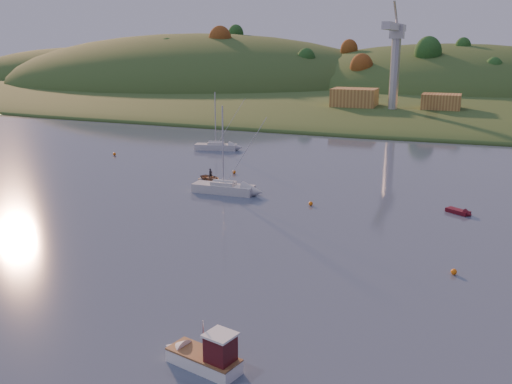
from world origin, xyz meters
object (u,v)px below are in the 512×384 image
(canoe, at_px, (211,178))
(red_tender, at_px, (463,213))
(sailboat_far, at_px, (224,187))
(fishing_boat, at_px, (199,354))
(sailboat_near, at_px, (216,146))

(canoe, relative_size, red_tender, 1.12)
(sailboat_far, distance_m, red_tender, 28.76)
(fishing_boat, xyz_separation_m, sailboat_far, (-14.97, 37.09, -0.04))
(sailboat_near, xyz_separation_m, canoe, (9.08, -21.41, -0.31))
(sailboat_far, bearing_deg, canoe, 127.85)
(fishing_boat, height_order, sailboat_far, sailboat_far)
(sailboat_near, bearing_deg, canoe, -80.45)
(fishing_boat, bearing_deg, canoe, -50.93)
(red_tender, bearing_deg, fishing_boat, -77.01)
(sailboat_near, bearing_deg, sailboat_far, -76.78)
(sailboat_near, relative_size, sailboat_far, 0.92)
(fishing_boat, xyz_separation_m, canoe, (-19.39, 42.57, -0.39))
(canoe, bearing_deg, sailboat_near, 48.88)
(sailboat_near, relative_size, red_tender, 3.17)
(canoe, height_order, red_tender, red_tender)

